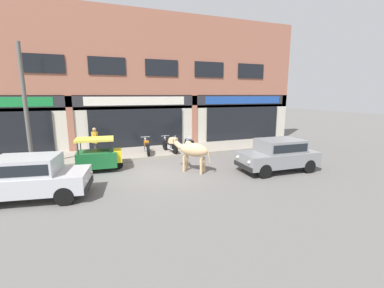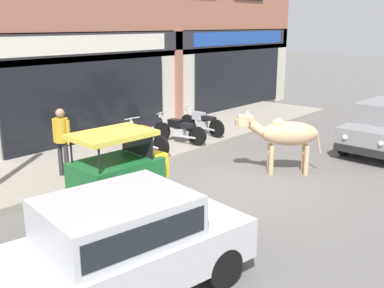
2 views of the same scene
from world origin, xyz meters
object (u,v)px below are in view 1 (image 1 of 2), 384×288
object	(u,v)px
motorcycle_0	(147,147)
utility_pole	(26,106)
auto_rickshaw	(99,157)
motorcycle_1	(170,145)
motorcycle_2	(189,143)
car_1	(278,153)
pedestrian	(95,139)
cow	(192,150)
car_0	(30,176)

from	to	relation	value
motorcycle_0	utility_pole	world-z (taller)	utility_pole
auto_rickshaw	utility_pole	bearing A→B (deg)	154.79
motorcycle_0	motorcycle_1	bearing A→B (deg)	-0.49
motorcycle_0	motorcycle_1	world-z (taller)	same
motorcycle_0	motorcycle_1	xyz separation A→B (m)	(1.33, -0.01, 0.00)
motorcycle_0	motorcycle_2	bearing A→B (deg)	3.92
car_1	pedestrian	distance (m)	9.09
motorcycle_2	utility_pole	xyz separation A→B (m)	(-8.09, -0.72, 2.37)
motorcycle_1	utility_pole	size ratio (longest dim) A/B	0.33
motorcycle_0	motorcycle_1	distance (m)	1.33
car_1	cow	bearing A→B (deg)	161.20
cow	car_1	distance (m)	3.92
motorcycle_2	car_1	bearing A→B (deg)	-63.80
cow	motorcycle_1	size ratio (longest dim) A/B	0.98
car_0	pedestrian	bearing A→B (deg)	65.68
car_1	motorcycle_0	distance (m)	6.99
cow	utility_pole	bearing A→B (deg)	156.23
car_0	motorcycle_0	world-z (taller)	car_0
cow	motorcycle_2	distance (m)	3.96
auto_rickshaw	motorcycle_2	distance (m)	5.57
car_0	pedestrian	world-z (taller)	pedestrian
car_0	car_1	world-z (taller)	same
pedestrian	auto_rickshaw	bearing A→B (deg)	-86.22
car_1	utility_pole	distance (m)	11.57
utility_pole	car_0	bearing A→B (deg)	-79.55
motorcycle_1	pedestrian	size ratio (longest dim) A/B	1.12
auto_rickshaw	motorcycle_0	world-z (taller)	auto_rickshaw
car_1	motorcycle_2	world-z (taller)	car_1
auto_rickshaw	pedestrian	size ratio (longest dim) A/B	1.27
auto_rickshaw	car_1	bearing A→B (deg)	-20.82
cow	auto_rickshaw	world-z (taller)	cow
cow	car_0	distance (m)	6.18
cow	car_0	world-z (taller)	cow
auto_rickshaw	pedestrian	distance (m)	1.92
cow	car_1	bearing A→B (deg)	-18.80
car_0	motorcycle_1	xyz separation A→B (m)	(6.05, 4.59, -0.25)
cow	car_1	xyz separation A→B (m)	(3.71, -1.26, -0.19)
car_0	auto_rickshaw	bearing A→B (deg)	51.05
motorcycle_2	pedestrian	world-z (taller)	pedestrian
cow	pedestrian	world-z (taller)	pedestrian
cow	auto_rickshaw	size ratio (longest dim) A/B	0.87
cow	utility_pole	xyz separation A→B (m)	(-6.83, 3.01, 1.92)
cow	auto_rickshaw	xyz separation A→B (m)	(-3.91, 1.63, -0.35)
car_0	auto_rickshaw	xyz separation A→B (m)	(2.17, 2.69, -0.15)
car_0	motorcycle_0	distance (m)	6.60
auto_rickshaw	pedestrian	xyz separation A→B (m)	(-0.12, 1.85, 0.50)
motorcycle_1	motorcycle_0	bearing A→B (deg)	179.51
cow	motorcycle_0	distance (m)	3.83
car_0	motorcycle_1	bearing A→B (deg)	37.19
cow	motorcycle_2	size ratio (longest dim) A/B	0.97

